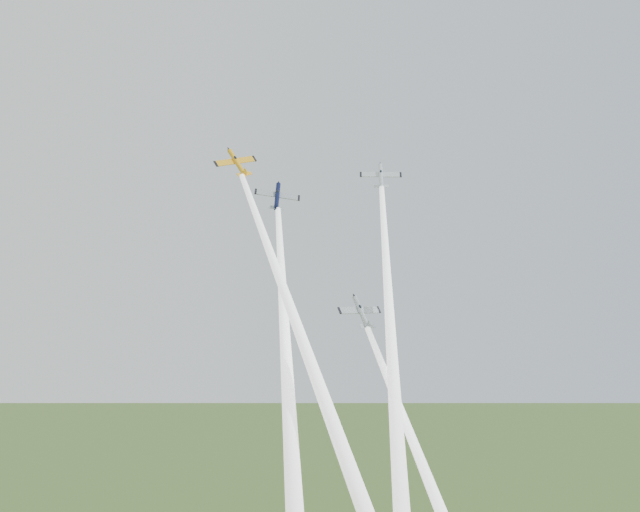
{
  "coord_description": "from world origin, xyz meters",
  "views": [
    {
      "loc": [
        -49.26,
        -130.78,
        77.86
      ],
      "look_at": [
        0.0,
        -6.0,
        92.0
      ],
      "focal_mm": 45.0,
      "sensor_mm": 36.0,
      "label": 1
    }
  ],
  "objects": [
    {
      "name": "plane_yellow",
      "position": [
        -12.61,
        1.24,
        108.5
      ],
      "size": [
        10.08,
        6.77,
        8.93
      ],
      "primitive_type": null,
      "rotation": [
        0.95,
        -0.24,
        0.19
      ],
      "color": "#FAAB15"
    },
    {
      "name": "smoke_trail_yellow",
      "position": [
        -8.29,
        -20.66,
        77.21
      ],
      "size": [
        10.73,
        42.6,
        58.8
      ],
      "primitive_type": null,
      "rotation": [
        -0.62,
        0.0,
        0.19
      ],
      "color": "white"
    },
    {
      "name": "plane_navy",
      "position": [
        -4.67,
        2.94,
        103.41
      ],
      "size": [
        10.03,
        7.4,
        8.36
      ],
      "primitive_type": null,
      "rotation": [
        0.95,
        0.13,
        -0.25
      ],
      "color": "black"
    },
    {
      "name": "smoke_trail_navy",
      "position": [
        -9.17,
        -14.85,
        77.68
      ],
      "size": [
        10.98,
        34.53,
        47.68
      ],
      "primitive_type": null,
      "rotation": [
        -0.62,
        0.0,
        -0.25
      ],
      "color": "white"
    },
    {
      "name": "plane_silver_right",
      "position": [
        16.13,
        3.51,
        108.8
      ],
      "size": [
        9.52,
        8.16,
        7.22
      ],
      "primitive_type": null,
      "rotation": [
        0.95,
        0.01,
        -0.39
      ],
      "color": "silver"
    },
    {
      "name": "smoke_trail_silver_right",
      "position": [
        7.91,
        -16.51,
        78.46
      ],
      "size": [
        18.08,
        39.4,
        56.91
      ],
      "primitive_type": null,
      "rotation": [
        -0.62,
        0.0,
        -0.39
      ],
      "color": "white"
    },
    {
      "name": "plane_silver_low",
      "position": [
        5.47,
        -10.59,
        82.46
      ],
      "size": [
        8.99,
        6.73,
        7.53
      ],
      "primitive_type": null,
      "rotation": [
        0.95,
        -0.04,
        0.15
      ],
      "color": "#A2A9B0"
    },
    {
      "name": "smoke_trail_silver_low",
      "position": [
        8.27,
        -29.63,
        55.48
      ],
      "size": [
        7.8,
        36.75,
        50.18
      ],
      "primitive_type": null,
      "rotation": [
        -0.62,
        0.0,
        0.15
      ],
      "color": "white"
    }
  ]
}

